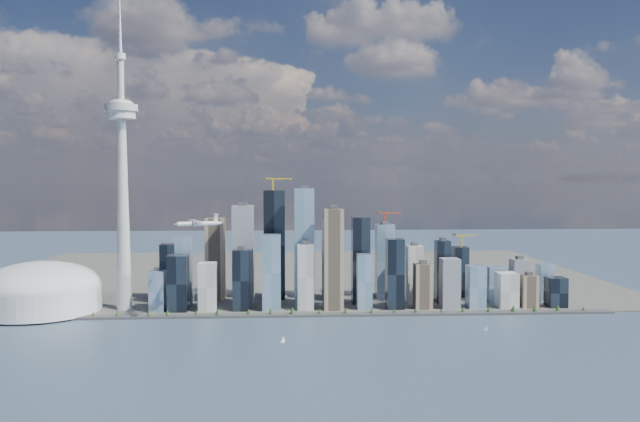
{
  "coord_description": "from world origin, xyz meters",
  "views": [
    {
      "loc": [
        -13.0,
        -793.66,
        233.03
      ],
      "look_at": [
        42.57,
        260.0,
        177.73
      ],
      "focal_mm": 35.0,
      "sensor_mm": 36.0,
      "label": 1
    }
  ],
  "objects": [
    {
      "name": "needle_tower",
      "position": [
        -300.0,
        310.0,
        235.84
      ],
      "size": [
        56.0,
        56.0,
        550.5
      ],
      "color": "#AEAEA8",
      "rests_on": "land"
    },
    {
      "name": "airplane",
      "position": [
        -153.31,
        192.27,
        162.83
      ],
      "size": [
        73.36,
        65.7,
        18.51
      ],
      "rotation": [
        0.0,
        0.0,
        0.36
      ],
      "color": "silver",
      "rests_on": "ground"
    },
    {
      "name": "skyscraper_cluster",
      "position": [
        59.62,
        336.82,
        71.93
      ],
      "size": [
        736.0,
        142.0,
        233.51
      ],
      "color": "black",
      "rests_on": "land"
    },
    {
      "name": "sailboat_west",
      "position": [
        -19.74,
        83.32,
        3.26
      ],
      "size": [
        7.19,
        4.16,
        10.17
      ],
      "rotation": [
        0.0,
        0.0,
        0.38
      ],
      "color": "white",
      "rests_on": "ground"
    },
    {
      "name": "dome_stadium",
      "position": [
        -440.0,
        300.0,
        39.44
      ],
      "size": [
        200.0,
        200.0,
        86.0
      ],
      "color": "silver",
      "rests_on": "land"
    },
    {
      "name": "ground",
      "position": [
        0.0,
        0.0,
        0.0
      ],
      "size": [
        4000.0,
        4000.0,
        0.0
      ],
      "primitive_type": "plane",
      "color": "#344A5B",
      "rests_on": "ground"
    },
    {
      "name": "land",
      "position": [
        0.0,
        700.0,
        1.5
      ],
      "size": [
        1400.0,
        900.0,
        3.0
      ],
      "primitive_type": "cube",
      "color": "#4C4C47",
      "rests_on": "ground"
    },
    {
      "name": "sailboat_east",
      "position": [
        291.39,
        137.02,
        2.98
      ],
      "size": [
        6.61,
        3.66,
        9.3
      ],
      "rotation": [
        0.0,
        0.0,
        -0.35
      ],
      "color": "white",
      "rests_on": "ground"
    },
    {
      "name": "shoreline_trees",
      "position": [
        0.0,
        250.0,
        8.78
      ],
      "size": [
        960.53,
        7.2,
        8.8
      ],
      "color": "#3F2D1E",
      "rests_on": "seawall"
    },
    {
      "name": "seawall",
      "position": [
        0.0,
        250.0,
        2.0
      ],
      "size": [
        1100.0,
        22.0,
        4.0
      ],
      "primitive_type": "cube",
      "color": "#383838",
      "rests_on": "ground"
    }
  ]
}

